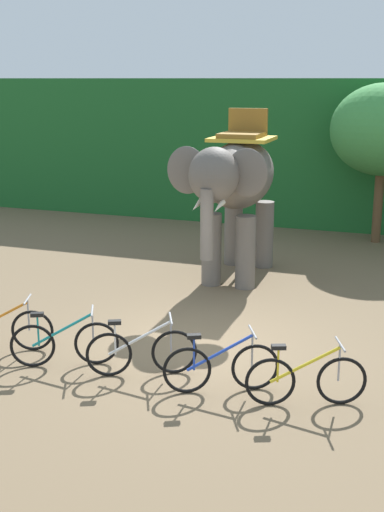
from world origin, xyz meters
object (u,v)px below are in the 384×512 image
bike_blue (221,367)px  bike_yellow (306,379)px  bike_white (141,351)px  bike_orange (2,329)px  tree_center_right (383,130)px  elephant (236,183)px  bike_teal (64,343)px

bike_blue → bike_yellow: size_ratio=0.97×
bike_white → bike_blue: size_ratio=1.01×
bike_orange → bike_white: 2.58m
bike_orange → bike_blue: 3.90m
tree_center_right → bike_yellow: tree_center_right is taller
bike_white → bike_yellow: size_ratio=0.97×
elephant → bike_orange: size_ratio=2.56×
elephant → bike_yellow: 6.41m
elephant → bike_orange: bearing=-115.1°
elephant → bike_white: (0.08, -5.42, -1.82)m
bike_white → bike_blue: same height
bike_teal → bike_yellow: bearing=-0.6°
bike_orange → elephant: bearing=64.9°
bike_orange → bike_blue: same height
bike_orange → tree_center_right: bearing=62.7°
elephant → bike_blue: size_ratio=2.66×
elephant → bike_teal: bearing=-102.4°
tree_center_right → bike_teal: (-3.93, -10.30, -2.70)m
elephant → bike_orange: 6.17m
tree_center_right → bike_blue: bearing=-97.3°
bike_orange → bike_blue: size_ratio=1.04×
bike_teal → bike_blue: size_ratio=1.00×
bike_blue → bike_orange: bearing=176.8°
elephant → bike_teal: 5.93m
bike_blue → elephant: bearing=104.1°
tree_center_right → bike_white: (-2.64, -10.21, -2.70)m
bike_white → bike_teal: bearing=-175.8°
bike_teal → bike_white: same height
bike_orange → bike_teal: same height
bike_yellow → bike_blue: bearing=179.7°
bike_teal → bike_white: size_ratio=1.00×
bike_white → bike_yellow: (2.55, -0.14, 0.00)m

